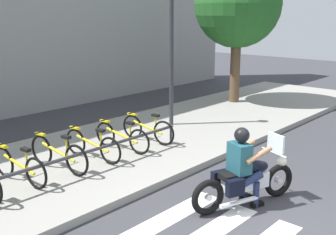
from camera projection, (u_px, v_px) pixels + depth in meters
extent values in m
plane|color=#38383D|center=(277.00, 235.00, 6.24)|extent=(48.00, 48.00, 0.00)
cube|color=gray|center=(87.00, 159.00, 9.27)|extent=(24.00, 4.40, 0.15)
cube|color=white|center=(159.00, 223.00, 6.61)|extent=(2.80, 0.40, 0.01)
torus|color=black|center=(278.00, 180.00, 7.51)|extent=(0.62, 0.32, 0.62)
cylinder|color=silver|center=(278.00, 180.00, 7.51)|extent=(0.14, 0.13, 0.11)
torus|color=black|center=(208.00, 197.00, 6.82)|extent=(0.62, 0.32, 0.62)
cylinder|color=silver|center=(208.00, 197.00, 6.82)|extent=(0.14, 0.13, 0.11)
cube|color=silver|center=(245.00, 181.00, 7.13)|extent=(0.89, 0.56, 0.28)
ellipsoid|color=black|center=(255.00, 167.00, 7.17)|extent=(0.58, 0.44, 0.22)
cube|color=black|center=(236.00, 175.00, 7.00)|extent=(0.62, 0.46, 0.10)
cube|color=black|center=(220.00, 178.00, 7.14)|extent=(0.34, 0.22, 0.28)
cube|color=black|center=(235.00, 188.00, 6.76)|extent=(0.34, 0.22, 0.28)
cylinder|color=silver|center=(274.00, 152.00, 7.30)|extent=(0.24, 0.59, 0.03)
sphere|color=white|center=(282.00, 161.00, 7.44)|extent=(0.18, 0.18, 0.18)
cube|color=silver|center=(276.00, 143.00, 7.27)|extent=(0.18, 0.39, 0.32)
cylinder|color=silver|center=(239.00, 202.00, 6.93)|extent=(0.74, 0.34, 0.08)
cube|color=#1E4C59|center=(239.00, 158.00, 6.95)|extent=(0.38, 0.47, 0.52)
sphere|color=black|center=(242.00, 135.00, 6.86)|extent=(0.26, 0.26, 0.26)
cylinder|color=#9E7051|center=(242.00, 148.00, 7.22)|extent=(0.52, 0.27, 0.26)
cylinder|color=#9E7051|center=(259.00, 155.00, 6.84)|extent=(0.52, 0.27, 0.26)
cylinder|color=#1E284C|center=(240.00, 173.00, 7.24)|extent=(0.46, 0.29, 0.24)
cylinder|color=#1E284C|center=(244.00, 188.00, 7.37)|extent=(0.11, 0.11, 0.46)
cube|color=black|center=(246.00, 197.00, 7.44)|extent=(0.26, 0.18, 0.08)
cylinder|color=#1E284C|center=(251.00, 179.00, 6.97)|extent=(0.46, 0.29, 0.24)
cylinder|color=#1E284C|center=(256.00, 195.00, 7.10)|extent=(0.11, 0.11, 0.46)
cube|color=black|center=(257.00, 204.00, 7.16)|extent=(0.26, 0.18, 0.08)
torus|color=black|center=(4.00, 162.00, 8.00)|extent=(0.12, 0.61, 0.61)
torus|color=black|center=(36.00, 173.00, 7.44)|extent=(0.12, 0.61, 0.61)
cylinder|color=gold|center=(19.00, 164.00, 7.70)|extent=(0.16, 0.89, 0.24)
cylinder|color=gold|center=(27.00, 159.00, 7.52)|extent=(0.04, 0.04, 0.37)
cube|color=black|center=(26.00, 150.00, 7.48)|extent=(0.12, 0.21, 0.06)
cylinder|color=black|center=(5.00, 143.00, 7.84)|extent=(0.48, 0.08, 0.03)
cube|color=gold|center=(2.00, 146.00, 7.91)|extent=(0.11, 0.29, 0.04)
torus|color=black|center=(42.00, 150.00, 8.63)|extent=(0.13, 0.65, 0.65)
torus|color=black|center=(77.00, 160.00, 8.03)|extent=(0.13, 0.65, 0.65)
cylinder|color=gold|center=(58.00, 152.00, 8.31)|extent=(0.17, 0.96, 0.26)
cylinder|color=gold|center=(67.00, 147.00, 8.12)|extent=(0.04, 0.04, 0.40)
cube|color=black|center=(66.00, 137.00, 8.07)|extent=(0.12, 0.21, 0.06)
cylinder|color=black|center=(43.00, 131.00, 8.46)|extent=(0.48, 0.08, 0.03)
cube|color=gold|center=(40.00, 134.00, 8.54)|extent=(0.11, 0.29, 0.04)
torus|color=black|center=(76.00, 142.00, 9.25)|extent=(0.12, 0.61, 0.61)
torus|color=black|center=(110.00, 151.00, 8.66)|extent=(0.12, 0.61, 0.61)
cylinder|color=gold|center=(92.00, 143.00, 8.94)|extent=(0.17, 0.95, 0.26)
cylinder|color=gold|center=(101.00, 139.00, 8.75)|extent=(0.04, 0.04, 0.37)
cube|color=black|center=(100.00, 130.00, 8.71)|extent=(0.12, 0.21, 0.06)
cylinder|color=black|center=(78.00, 125.00, 9.09)|extent=(0.48, 0.08, 0.03)
cube|color=gold|center=(75.00, 128.00, 9.17)|extent=(0.11, 0.29, 0.04)
torus|color=black|center=(106.00, 134.00, 9.87)|extent=(0.12, 0.60, 0.60)
torus|color=black|center=(139.00, 142.00, 9.28)|extent=(0.12, 0.60, 0.60)
cylinder|color=gold|center=(122.00, 135.00, 9.56)|extent=(0.17, 0.94, 0.26)
cylinder|color=gold|center=(130.00, 131.00, 9.38)|extent=(0.04, 0.04, 0.37)
cube|color=black|center=(130.00, 123.00, 9.33)|extent=(0.12, 0.21, 0.06)
cylinder|color=black|center=(108.00, 119.00, 9.71)|extent=(0.48, 0.08, 0.03)
cube|color=gold|center=(105.00, 121.00, 9.79)|extent=(0.11, 0.29, 0.04)
torus|color=black|center=(133.00, 127.00, 10.47)|extent=(0.12, 0.62, 0.62)
torus|color=black|center=(164.00, 133.00, 9.91)|extent=(0.12, 0.62, 0.62)
cylinder|color=gold|center=(148.00, 127.00, 10.18)|extent=(0.16, 0.88, 0.24)
cylinder|color=gold|center=(156.00, 123.00, 10.00)|extent=(0.04, 0.04, 0.38)
cube|color=black|center=(156.00, 115.00, 9.95)|extent=(0.12, 0.21, 0.06)
cylinder|color=black|center=(135.00, 112.00, 10.31)|extent=(0.48, 0.08, 0.03)
cube|color=gold|center=(132.00, 114.00, 10.39)|extent=(0.11, 0.29, 0.04)
cylinder|color=#333338|center=(92.00, 150.00, 8.26)|extent=(4.90, 0.07, 0.07)
cylinder|color=#333338|center=(171.00, 135.00, 10.04)|extent=(0.06, 0.06, 0.45)
cylinder|color=#2D2D33|center=(171.00, 57.00, 11.42)|extent=(0.12, 0.12, 4.17)
cylinder|color=brown|center=(235.00, 71.00, 14.69)|extent=(0.35, 0.35, 2.54)
sphere|color=#235B23|center=(238.00, 4.00, 14.11)|extent=(3.02, 3.02, 3.02)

